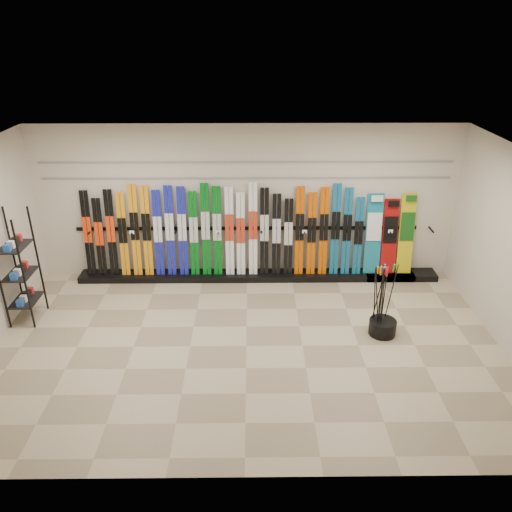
{
  "coord_description": "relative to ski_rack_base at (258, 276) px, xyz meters",
  "views": [
    {
      "loc": [
        0.09,
        -6.5,
        4.66
      ],
      "look_at": [
        0.16,
        1.0,
        1.1
      ],
      "focal_mm": 35.0,
      "sensor_mm": 36.0,
      "label": 1
    }
  ],
  "objects": [
    {
      "name": "skis",
      "position": [
        -0.68,
        0.05,
        0.91
      ],
      "size": [
        5.37,
        0.22,
        1.82
      ],
      "color": "black",
      "rests_on": "ski_rack_base"
    },
    {
      "name": "slatwall_rail_0",
      "position": [
        -0.22,
        0.2,
        1.94
      ],
      "size": [
        7.6,
        0.02,
        0.03
      ],
      "primitive_type": "cube",
      "color": "gray",
      "rests_on": "back_wall"
    },
    {
      "name": "accessory_rack",
      "position": [
        -3.97,
        -1.41,
        0.9
      ],
      "size": [
        0.4,
        0.6,
        1.93
      ],
      "primitive_type": "cube",
      "color": "black",
      "rests_on": "floor"
    },
    {
      "name": "ski_rack_base",
      "position": [
        0.0,
        0.0,
        0.0
      ],
      "size": [
        8.0,
        0.4,
        0.12
      ],
      "primitive_type": "cube",
      "color": "black",
      "rests_on": "floor"
    },
    {
      "name": "snowboards",
      "position": [
        2.54,
        0.08,
        0.83
      ],
      "size": [
        0.94,
        0.24,
        1.58
      ],
      "color": "#14728C",
      "rests_on": "ski_rack_base"
    },
    {
      "name": "ski_poles",
      "position": [
        1.93,
        -1.9,
        0.55
      ],
      "size": [
        0.41,
        0.25,
        1.18
      ],
      "color": "black",
      "rests_on": "pole_bin"
    },
    {
      "name": "slatwall_rail_1",
      "position": [
        -0.22,
        0.2,
        2.24
      ],
      "size": [
        7.6,
        0.02,
        0.03
      ],
      "primitive_type": "cube",
      "color": "gray",
      "rests_on": "back_wall"
    },
    {
      "name": "ceiling",
      "position": [
        -0.22,
        -2.28,
        2.94
      ],
      "size": [
        8.0,
        8.0,
        0.0
      ],
      "primitive_type": "plane",
      "rotation": [
        3.14,
        0.0,
        0.0
      ],
      "color": "silver",
      "rests_on": "back_wall"
    },
    {
      "name": "pole_bin",
      "position": [
        2.0,
        -1.96,
        0.07
      ],
      "size": [
        0.44,
        0.44,
        0.25
      ],
      "primitive_type": "cylinder",
      "color": "black",
      "rests_on": "floor"
    },
    {
      "name": "back_wall",
      "position": [
        -0.22,
        0.22,
        1.44
      ],
      "size": [
        8.0,
        0.0,
        8.0
      ],
      "primitive_type": "plane",
      "rotation": [
        1.57,
        0.0,
        0.0
      ],
      "color": "beige",
      "rests_on": "floor"
    },
    {
      "name": "floor",
      "position": [
        -0.22,
        -2.28,
        -0.06
      ],
      "size": [
        8.0,
        8.0,
        0.0
      ],
      "primitive_type": "plane",
      "color": "gray",
      "rests_on": "ground"
    }
  ]
}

